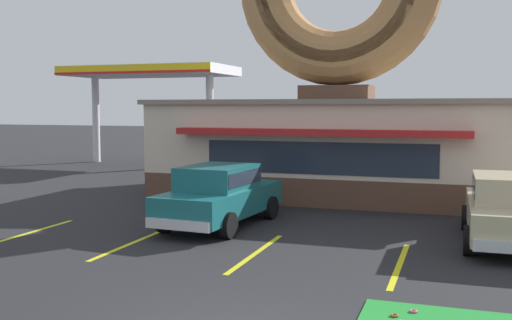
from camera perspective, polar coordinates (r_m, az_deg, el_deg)
donut_shop_building at (r=21.28m, az=7.71°, el=6.70°), size 12.30×6.75×10.96m
mini_donut_near_left at (r=9.61m, az=14.77°, el=-13.74°), size 0.13×0.13×0.04m
mini_donut_near_right at (r=9.36m, az=13.06°, el=-14.21°), size 0.13×0.13×0.04m
car_teal at (r=15.72m, az=-3.47°, el=-3.15°), size 2.22×4.67×1.60m
car_champagne at (r=14.70m, az=23.00°, el=-4.12°), size 2.02×4.58×1.60m
gas_station_canopy at (r=33.33m, az=-10.06°, el=7.99°), size 9.00×4.46×5.30m
parking_stripe_far_left at (r=15.90m, az=-21.04°, el=-6.56°), size 0.12×3.60×0.01m
parking_stripe_left at (r=14.20m, az=-11.61°, el=-7.71°), size 0.12×3.60×0.01m
parking_stripe_mid_left at (r=12.97m, az=0.03°, el=-8.82°), size 0.12×3.60×0.01m
parking_stripe_centre at (r=12.37m, az=13.51°, el=-9.66°), size 0.12×3.60×0.01m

